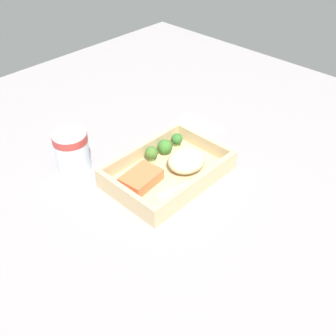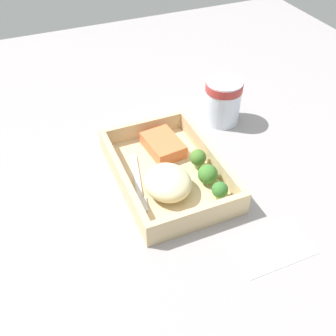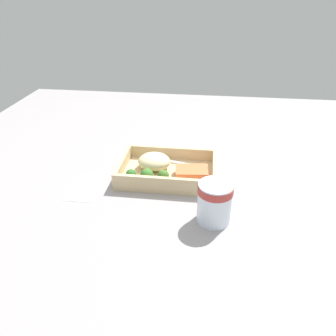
% 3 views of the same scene
% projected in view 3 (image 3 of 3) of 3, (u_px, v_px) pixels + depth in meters
% --- Properties ---
extents(ground_plane, '(1.60, 1.60, 0.02)m').
position_uv_depth(ground_plane, '(168.00, 179.00, 0.98)').
color(ground_plane, gray).
extents(takeout_tray, '(0.28, 0.19, 0.01)m').
position_uv_depth(takeout_tray, '(168.00, 174.00, 0.97)').
color(takeout_tray, '#CFB385').
rests_on(takeout_tray, ground_plane).
extents(tray_rim, '(0.28, 0.19, 0.04)m').
position_uv_depth(tray_rim, '(168.00, 167.00, 0.96)').
color(tray_rim, '#CFB385').
rests_on(tray_rim, takeout_tray).
extents(salmon_fillet, '(0.10, 0.07, 0.03)m').
position_uv_depth(salmon_fillet, '(192.00, 173.00, 0.94)').
color(salmon_fillet, '#ED7040').
rests_on(salmon_fillet, takeout_tray).
extents(mashed_potatoes, '(0.10, 0.09, 0.05)m').
position_uv_depth(mashed_potatoes, '(154.00, 161.00, 0.98)').
color(mashed_potatoes, beige).
rests_on(mashed_potatoes, takeout_tray).
extents(broccoli_floret_1, '(0.03, 0.03, 0.04)m').
position_uv_depth(broccoli_floret_1, '(131.00, 175.00, 0.92)').
color(broccoli_floret_1, '#7DAF5A').
rests_on(broccoli_floret_1, takeout_tray).
extents(broccoli_floret_2, '(0.03, 0.03, 0.04)m').
position_uv_depth(broccoli_floret_2, '(163.00, 176.00, 0.90)').
color(broccoli_floret_2, '#80AC65').
rests_on(broccoli_floret_2, takeout_tray).
extents(broccoli_floret_3, '(0.04, 0.04, 0.04)m').
position_uv_depth(broccoli_floret_3, '(147.00, 176.00, 0.91)').
color(broccoli_floret_3, '#7EAB65').
rests_on(broccoli_floret_3, takeout_tray).
extents(fork, '(0.16, 0.05, 0.00)m').
position_uv_depth(fork, '(167.00, 161.00, 1.03)').
color(fork, silver).
rests_on(fork, takeout_tray).
extents(paper_cup, '(0.08, 0.08, 0.10)m').
position_uv_depth(paper_cup, '(215.00, 201.00, 0.77)').
color(paper_cup, white).
rests_on(paper_cup, ground_plane).
extents(receipt_slip, '(0.08, 0.13, 0.00)m').
position_uv_depth(receipt_slip, '(86.00, 188.00, 0.92)').
color(receipt_slip, white).
rests_on(receipt_slip, ground_plane).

